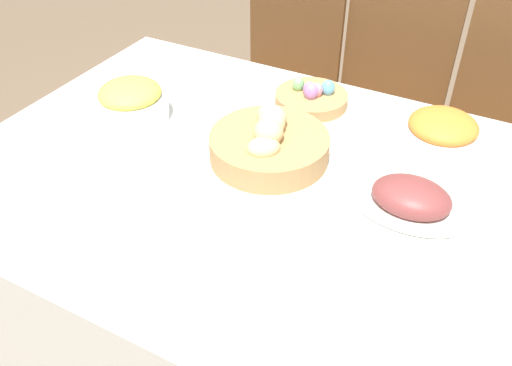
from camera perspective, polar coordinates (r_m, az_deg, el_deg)
ground_plane at (r=1.84m, az=2.04°, el=-17.98°), size 12.00×12.00×0.00m
dining_table at (r=1.55m, az=2.35°, el=-10.49°), size 1.61×1.06×0.73m
chair_far_center at (r=2.14m, az=13.21°, el=8.67°), size 0.43×0.43×0.96m
chair_far_left at (r=2.26m, az=2.46°, el=11.46°), size 0.45×0.45×0.96m
chair_far_right at (r=2.09m, az=25.04°, el=5.20°), size 0.46×0.46×0.96m
bread_basket at (r=1.35m, az=1.39°, el=4.10°), size 0.30×0.30×0.12m
egg_basket at (r=1.59m, az=5.88°, el=8.98°), size 0.21×0.21×0.08m
ham_platter at (r=1.26m, az=16.00°, el=-1.61°), size 0.27×0.19×0.07m
pineapple_bowl at (r=1.55m, az=-13.01°, el=8.38°), size 0.20×0.20×0.11m
carrot_bowl at (r=1.47m, az=18.96°, el=5.06°), size 0.21×0.21×0.10m
dinner_plate at (r=1.08m, az=-6.96°, el=-9.68°), size 0.26×0.26×0.01m
fork at (r=1.15m, az=-13.47°, el=-6.85°), size 0.02×0.19×0.00m
knife at (r=1.03m, az=0.52°, el=-12.90°), size 0.02×0.19×0.00m
spoon at (r=1.02m, az=2.06°, el=-13.51°), size 0.02×0.19×0.00m
drinking_cup at (r=1.10m, az=8.05°, el=-5.70°), size 0.07×0.07×0.09m
butter_dish at (r=1.30m, az=-12.74°, el=0.21°), size 0.12×0.08×0.03m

